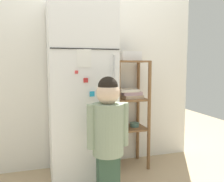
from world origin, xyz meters
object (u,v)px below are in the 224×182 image
refrigerator (80,92)px  child_standing (108,129)px  fruit_bin (129,57)px  pantry_shelf_unit (129,103)px

refrigerator → child_standing: (0.13, -0.53, -0.24)m
refrigerator → fruit_bin: refrigerator is taller
pantry_shelf_unit → child_standing: bearing=-122.9°
child_standing → pantry_shelf_unit: bearing=57.1°
child_standing → pantry_shelf_unit: (0.44, 0.67, 0.08)m
refrigerator → pantry_shelf_unit: 0.60m
child_standing → pantry_shelf_unit: pantry_shelf_unit is taller
child_standing → pantry_shelf_unit: size_ratio=0.89×
child_standing → refrigerator: bearing=103.4°
pantry_shelf_unit → fruit_bin: bearing=108.9°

